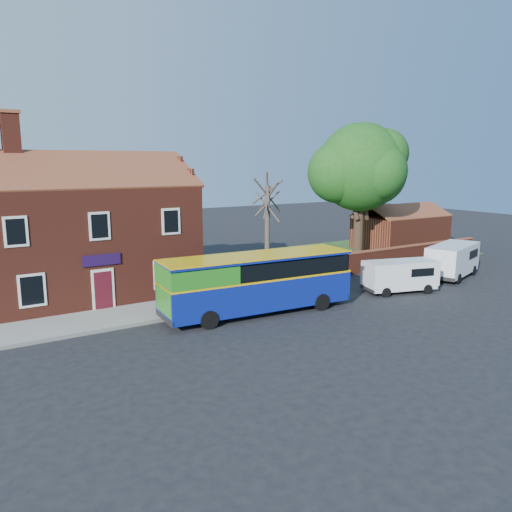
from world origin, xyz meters
TOP-DOWN VIEW (x-y plane):
  - ground at (0.00, 0.00)m, footprint 120.00×120.00m
  - pavement at (-7.00, 5.75)m, footprint 18.00×3.50m
  - kerb at (-7.00, 4.00)m, footprint 18.00×0.15m
  - grass_strip at (13.00, 13.00)m, footprint 26.00×12.00m
  - shop_building at (-7.02, 11.50)m, footprint 12.30×8.13m
  - boundary_wall at (13.00, 7.00)m, footprint 22.00×0.38m
  - outbuilding at (22.00, 13.00)m, footprint 8.20×5.06m
  - bus at (-0.53, 2.74)m, footprint 10.48×3.30m
  - van_near at (9.56, 1.73)m, footprint 4.77×2.93m
  - van_far at (15.74, 2.63)m, footprint 5.63×3.67m
  - large_tree at (15.53, 11.89)m, footprint 9.10×7.20m
  - bare_tree at (5.42, 10.34)m, footprint 2.58×3.07m

SIDE VIEW (x-z plane):
  - ground at x=0.00m, z-range 0.00..0.00m
  - grass_strip at x=13.00m, z-range 0.00..0.04m
  - pavement at x=-7.00m, z-range 0.00..0.12m
  - kerb at x=-7.00m, z-range 0.00..0.14m
  - boundary_wall at x=13.00m, z-range 0.01..1.61m
  - van_near at x=9.56m, z-range 0.11..2.07m
  - van_far at x=15.74m, z-range 0.14..2.44m
  - outbuilding at x=22.00m, z-range -0.48..3.69m
  - bus at x=-0.53m, z-range 0.21..3.36m
  - shop_building at x=-7.02m, z-range -1.84..8.66m
  - bare_tree at x=5.42m, z-range 0.09..6.97m
  - large_tree at x=15.53m, z-range 1.72..12.81m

